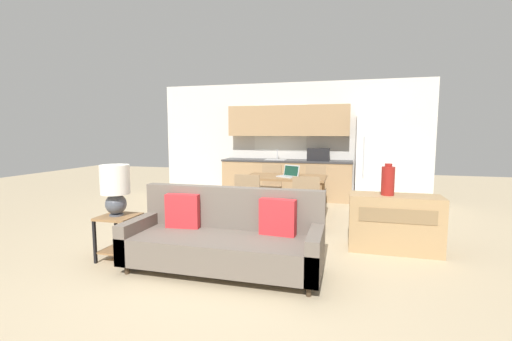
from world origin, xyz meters
TOP-DOWN VIEW (x-y plane):
  - ground_plane at (0.00, 0.00)m, footprint 20.00×20.00m
  - wall_back at (-0.00, 4.63)m, footprint 6.40×0.07m
  - kitchen_counter at (0.01, 4.33)m, footprint 2.98×0.65m
  - refrigerator at (1.92, 4.23)m, footprint 0.78×0.73m
  - dining_table at (0.33, 2.36)m, footprint 1.38×0.83m
  - couch at (0.07, -0.01)m, footprint 2.16×0.80m
  - side_table at (-1.27, -0.07)m, footprint 0.42×0.42m
  - table_lamp at (-1.29, -0.07)m, footprint 0.34×0.34m
  - credenza at (1.97, 1.11)m, footprint 1.13×0.45m
  - vase at (1.87, 1.08)m, footprint 0.16×0.16m
  - dining_chair_far_right at (0.77, 3.14)m, footprint 0.42×0.42m
  - dining_chair_near_right at (0.78, 1.60)m, footprint 0.46×0.46m
  - dining_chair_near_left at (-0.11, 1.59)m, footprint 0.43×0.43m
  - dining_chair_far_left at (-0.11, 3.10)m, footprint 0.43×0.43m
  - laptop at (0.40, 2.30)m, footprint 0.40×0.38m

SIDE VIEW (x-z plane):
  - ground_plane at x=0.00m, z-range 0.00..0.00m
  - couch at x=0.07m, z-range -0.11..0.79m
  - side_table at x=-1.27m, z-range 0.09..0.63m
  - credenza at x=1.97m, z-range 0.00..0.73m
  - dining_chair_far_right at x=0.77m, z-range 0.06..0.94m
  - dining_chair_near_right at x=0.78m, z-range 0.06..0.94m
  - dining_chair_near_left at x=-0.11m, z-range 0.06..0.94m
  - dining_chair_far_left at x=-0.11m, z-range 0.06..0.94m
  - dining_table at x=0.33m, z-range 0.31..1.08m
  - laptop at x=0.40m, z-range 0.72..0.91m
  - kitchen_counter at x=0.01m, z-range -0.23..1.92m
  - table_lamp at x=-1.29m, z-range 0.59..1.20m
  - vase at x=1.87m, z-range 0.72..1.12m
  - refrigerator at x=1.92m, z-range 0.00..1.87m
  - wall_back at x=0.00m, z-range 0.00..2.70m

